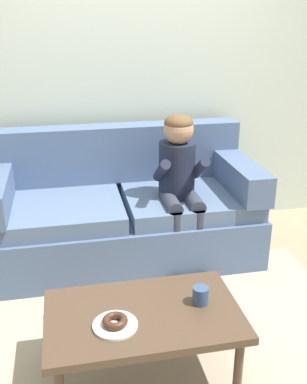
% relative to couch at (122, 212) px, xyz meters
% --- Properties ---
extents(ground, '(10.00, 10.00, 0.00)m').
position_rel_couch_xyz_m(ground, '(0.14, -0.85, -0.34)').
color(ground, '#9E896B').
extents(wall_back, '(8.00, 0.10, 2.80)m').
position_rel_couch_xyz_m(wall_back, '(0.14, 0.55, 1.06)').
color(wall_back, beige).
rests_on(wall_back, ground).
extents(area_rug, '(2.23, 1.76, 0.01)m').
position_rel_couch_xyz_m(area_rug, '(0.14, -1.10, -0.34)').
color(area_rug, tan).
rests_on(area_rug, ground).
extents(couch, '(1.95, 0.90, 0.94)m').
position_rel_couch_xyz_m(couch, '(0.00, 0.00, 0.00)').
color(couch, slate).
rests_on(couch, ground).
extents(coffee_table, '(0.95, 0.58, 0.39)m').
position_rel_couch_xyz_m(coffee_table, '(-0.08, -1.29, 0.01)').
color(coffee_table, '#4C3828').
rests_on(coffee_table, ground).
extents(person_child, '(0.34, 0.58, 1.10)m').
position_rel_couch_xyz_m(person_child, '(0.38, -0.21, 0.33)').
color(person_child, '#1E2338').
rests_on(person_child, ground).
extents(plate, '(0.21, 0.21, 0.01)m').
position_rel_couch_xyz_m(plate, '(-0.22, -1.37, 0.06)').
color(plate, white).
rests_on(plate, coffee_table).
extents(donut, '(0.14, 0.14, 0.04)m').
position_rel_couch_xyz_m(donut, '(-0.22, -1.37, 0.08)').
color(donut, '#422619').
rests_on(donut, plate).
extents(mug, '(0.08, 0.08, 0.09)m').
position_rel_couch_xyz_m(mug, '(0.22, -1.27, 0.09)').
color(mug, '#334C72').
rests_on(mug, coffee_table).
extents(toy_controller, '(0.23, 0.09, 0.05)m').
position_rel_couch_xyz_m(toy_controller, '(-0.47, -0.73, -0.32)').
color(toy_controller, gold).
rests_on(toy_controller, ground).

